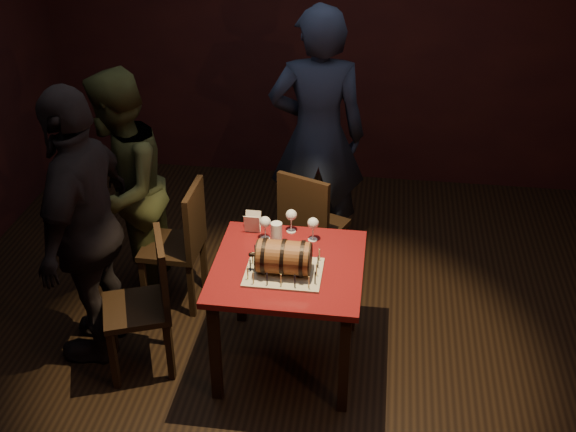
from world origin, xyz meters
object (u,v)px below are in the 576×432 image
Objects in this scene: person_left_front at (86,227)px; wine_glass_mid at (291,216)px; wine_glass_left at (265,223)px; pint_of_ale at (276,234)px; wine_glass_right at (313,224)px; chair_left_rear at (182,239)px; chair_back at (310,223)px; pub_table at (288,280)px; chair_left_front at (148,298)px; person_back at (317,137)px; person_left_rear at (121,190)px; barrel_cake at (284,257)px.

wine_glass_mid is at bearing 110.15° from person_left_front.
wine_glass_left reaches higher than pint_of_ale.
wine_glass_left is at bearing 107.16° from person_left_front.
wine_glass_right is 1.39m from person_left_front.
wine_glass_right is 0.24m from pint_of_ale.
wine_glass_right is at bearing -14.68° from chair_left_rear.
wine_glass_left is at bearing -109.46° from chair_back.
wine_glass_right is (0.12, 0.30, 0.23)m from pub_table.
pub_table is 0.97× the size of chair_left_front.
pub_table is 0.30m from pint_of_ale.
chair_back is 0.92m from chair_left_rear.
wine_glass_right is at bearing 19.03° from pint_of_ale.
pub_table is 0.97× the size of chair_back.
pint_of_ale is at bearing 76.39° from person_back.
wine_glass_left is 1.09m from person_left_front.
person_left_rear is at bearing -177.57° from person_left_front.
wine_glass_mid is 0.17× the size of chair_left_rear.
pint_of_ale reaches higher than pub_table.
person_back is (0.88, 1.49, 0.47)m from chair_left_front.
chair_left_rear is (-0.80, 0.63, -0.34)m from barrel_cake.
wine_glass_right is 0.17× the size of chair_back.
chair_back is at bearing 98.51° from person_left_rear.
barrel_cake is 1.44m from person_back.
chair_left_rear is at bearing 165.32° from wine_glass_right.
wine_glass_mid and wine_glass_right have the same top height.
barrel_cake is at bearing 81.46° from person_back.
chair_back is at bearing 98.09° from wine_glass_right.
pint_of_ale is 0.16× the size of chair_left_rear.
wine_glass_left and wine_glass_mid have the same top height.
barrel_cake reaches higher than pub_table.
person_left_front is (-0.39, 0.13, 0.39)m from chair_left_front.
pint_of_ale is at bearing 67.54° from person_left_rear.
chair_back is at bearing 82.60° from wine_glass_mid.
person_left_rear is (-1.27, -0.27, 0.32)m from chair_back.
chair_left_rear is (-0.93, 0.24, -0.35)m from wine_glass_right.
chair_back is at bearing 70.54° from wine_glass_left.
chair_left_rear is at bearing 36.69° from person_back.
chair_left_front is at bearing 73.97° from person_left_front.
person_back reaches higher than wine_glass_left.
person_back is at bearing 90.29° from chair_back.
person_back reaches higher than wine_glass_mid.
wine_glass_mid is (-0.02, 0.47, 0.01)m from barrel_cake.
person_left_front is at bearing -161.98° from wine_glass_mid.
chair_left_front is at bearing 24.17° from person_left_rear.
chair_back is 0.51× the size of person_left_front.
person_back reaches higher than pub_table.
barrel_cake is at bearing -98.40° from pub_table.
chair_back is at bearing 87.28° from barrel_cake.
person_left_rear is (-1.27, -0.74, -0.15)m from person_back.
person_left_front is at bearing -127.21° from chair_left_rear.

